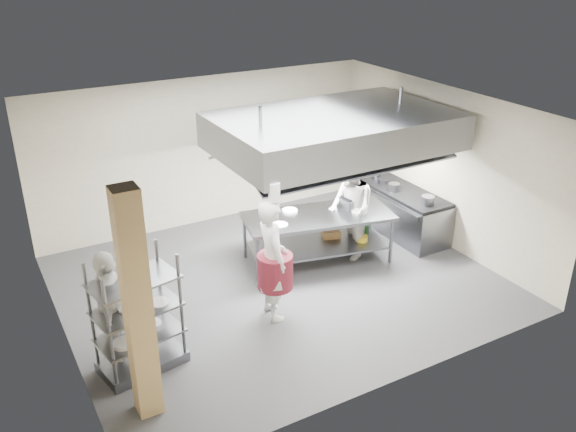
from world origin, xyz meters
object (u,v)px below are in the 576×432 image
stockpot (394,187)px  chef_line (350,208)px  island (317,238)px  chef_head (272,260)px  chef_plating (111,310)px  griddle (353,202)px  cooking_range (403,214)px  pass_rack (137,314)px

stockpot → chef_line: bearing=-163.3°
island → chef_line: 0.79m
chef_head → chef_plating: 2.45m
chef_plating → griddle: bearing=121.3°
cooking_range → chef_plating: (-6.08, -1.31, 0.46)m
island → cooking_range: (2.08, 0.12, -0.04)m
island → pass_rack: bearing=-146.7°
pass_rack → griddle: 4.64m
pass_rack → cooking_range: (5.79, 1.53, -0.42)m
cooking_range → chef_line: (-1.48, -0.26, 0.53)m
island → chef_line: size_ratio=1.38×
cooking_range → chef_head: chef_head is taller
island → chef_plating: (-4.00, -1.19, 0.42)m
chef_head → griddle: 2.54m
chef_head → griddle: bearing=-56.9°
chef_line → griddle: (0.12, 0.09, 0.06)m
chef_head → griddle: chef_head is taller
cooking_range → pass_rack: bearing=-165.2°
island → stockpot: bearing=19.9°
chef_line → stockpot: size_ratio=8.61×
chef_head → stockpot: bearing=-60.7°
chef_head → chef_plating: chef_head is taller
chef_head → chef_plating: bearing=97.4°
cooking_range → island: bearing=-176.7°
chef_line → stockpot: chef_line is taller
pass_rack → griddle: bearing=6.4°
cooking_range → chef_line: chef_line is taller
chef_plating → cooking_range: bearing=119.9°
stockpot → chef_head: bearing=-157.6°
cooking_range → stockpot: size_ratio=9.02×
chef_line → pass_rack: bearing=-61.1°
island → stockpot: size_ratio=11.91×
island → chef_line: chef_line is taller
chef_line → chef_plating: 4.72m
pass_rack → chef_head: size_ratio=0.86×
griddle → stockpot: 1.21m
pass_rack → chef_line: size_ratio=0.88×
chef_line → stockpot: (1.29, 0.39, 0.02)m
cooking_range → griddle: griddle is taller
cooking_range → chef_line: bearing=-169.9°
chef_head → chef_plating: size_ratio=1.11×
island → chef_head: bearing=-130.4°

